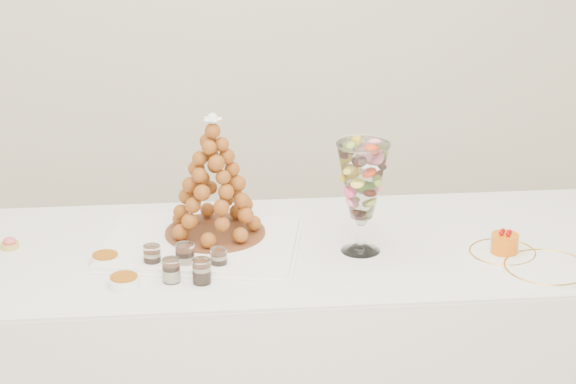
{
  "coord_description": "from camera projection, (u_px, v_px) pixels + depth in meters",
  "views": [
    {
      "loc": [
        -0.2,
        -2.78,
        2.16
      ],
      "look_at": [
        0.04,
        0.22,
        0.98
      ],
      "focal_mm": 70.0,
      "sensor_mm": 36.0,
      "label": 1
    }
  ],
  "objects": [
    {
      "name": "verrine_c",
      "position": [
        219.0,
        259.0,
        3.25
      ],
      "size": [
        0.05,
        0.05,
        0.07
      ],
      "primitive_type": "cylinder",
      "rotation": [
        0.0,
        0.0,
        0.09
      ],
      "color": "white",
      "rests_on": "buffet_table"
    },
    {
      "name": "mousse_cake",
      "position": [
        505.0,
        243.0,
        3.34
      ],
      "size": [
        0.08,
        0.08,
        0.07
      ],
      "color": "orange",
      "rests_on": "cake_plate"
    },
    {
      "name": "cake_plate",
      "position": [
        502.0,
        253.0,
        3.35
      ],
      "size": [
        0.21,
        0.21,
        0.01
      ],
      "primitive_type": "cylinder",
      "color": "white",
      "rests_on": "buffet_table"
    },
    {
      "name": "ramekin_front",
      "position": [
        124.0,
        282.0,
        3.15
      ],
      "size": [
        0.09,
        0.09,
        0.03
      ],
      "primitive_type": "cylinder",
      "color": "white",
      "rests_on": "buffet_table"
    },
    {
      "name": "verrine_d",
      "position": [
        171.0,
        270.0,
        3.17
      ],
      "size": [
        0.06,
        0.06,
        0.07
      ],
      "primitive_type": "cylinder",
      "rotation": [
        0.0,
        0.0,
        0.29
      ],
      "color": "white",
      "rests_on": "buffet_table"
    },
    {
      "name": "buffet_table",
      "position": [
        303.0,
        356.0,
        3.54
      ],
      "size": [
        2.0,
        0.82,
        0.76
      ],
      "rotation": [
        0.0,
        0.0,
        0.01
      ],
      "color": "white",
      "rests_on": "ground"
    },
    {
      "name": "spare_plate",
      "position": [
        547.0,
        269.0,
        3.25
      ],
      "size": [
        0.26,
        0.26,
        0.01
      ],
      "primitive_type": "cylinder",
      "color": "white",
      "rests_on": "buffet_table"
    },
    {
      "name": "croquembouche",
      "position": [
        214.0,
        176.0,
        3.39
      ],
      "size": [
        0.32,
        0.32,
        0.39
      ],
      "rotation": [
        0.0,
        0.0,
        0.28
      ],
      "color": "brown",
      "rests_on": "lace_tray"
    },
    {
      "name": "macaron_vase",
      "position": [
        362.0,
        182.0,
        3.3
      ],
      "size": [
        0.16,
        0.16,
        0.34
      ],
      "color": "white",
      "rests_on": "buffet_table"
    },
    {
      "name": "pink_tart",
      "position": [
        10.0,
        243.0,
        3.39
      ],
      "size": [
        0.06,
        0.06,
        0.04
      ],
      "color": "tan",
      "rests_on": "buffet_table"
    },
    {
      "name": "lace_tray",
      "position": [
        200.0,
        244.0,
        3.41
      ],
      "size": [
        0.64,
        0.52,
        0.02
      ],
      "primitive_type": "cube",
      "rotation": [
        0.0,
        0.0,
        -0.17
      ],
      "color": "white",
      "rests_on": "buffet_table"
    },
    {
      "name": "verrine_a",
      "position": [
        152.0,
        257.0,
        3.26
      ],
      "size": [
        0.05,
        0.05,
        0.07
      ],
      "primitive_type": "cylinder",
      "rotation": [
        0.0,
        0.0,
        -0.07
      ],
      "color": "white",
      "rests_on": "buffet_table"
    },
    {
      "name": "verrine_e",
      "position": [
        202.0,
        271.0,
        3.16
      ],
      "size": [
        0.05,
        0.05,
        0.07
      ],
      "primitive_type": "cylinder",
      "rotation": [
        0.0,
        0.0,
        0.01
      ],
      "color": "white",
      "rests_on": "buffet_table"
    },
    {
      "name": "ramekin_back",
      "position": [
        105.0,
        260.0,
        3.29
      ],
      "size": [
        0.08,
        0.08,
        0.03
      ],
      "primitive_type": "cylinder",
      "color": "white",
      "rests_on": "buffet_table"
    },
    {
      "name": "verrine_b",
      "position": [
        185.0,
        256.0,
        3.25
      ],
      "size": [
        0.07,
        0.07,
        0.08
      ],
      "primitive_type": "cylinder",
      "rotation": [
        0.0,
        0.0,
        0.19
      ],
      "color": "white",
      "rests_on": "buffet_table"
    }
  ]
}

